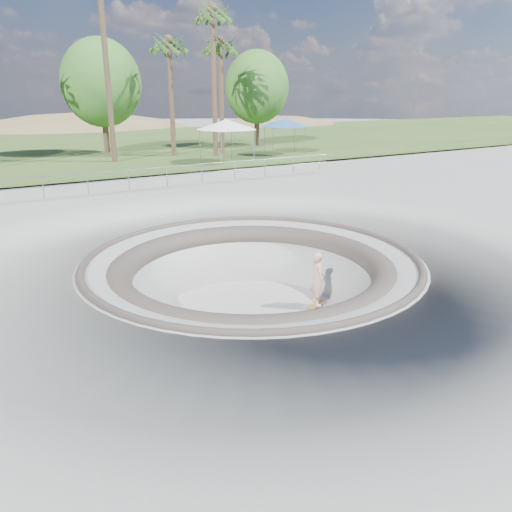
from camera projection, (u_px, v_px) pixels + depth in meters
name	position (u px, v px, depth m)	size (l,w,h in m)	color
ground	(252.00, 258.00, 15.24)	(180.00, 180.00, 0.00)	#AEAFA9
skate_bowl	(252.00, 313.00, 15.81)	(14.00, 14.00, 4.10)	#AEAFA9
grass_strip	(50.00, 149.00, 42.80)	(180.00, 36.00, 0.12)	#335020
distant_hills	(56.00, 186.00, 65.76)	(103.20, 45.00, 28.60)	brown
safety_railing	(129.00, 180.00, 24.77)	(25.00, 0.06, 1.03)	gray
skateboard	(317.00, 305.00, 16.43)	(0.87, 0.47, 0.09)	#9B673E
skater	(318.00, 279.00, 16.14)	(0.66, 0.43, 1.80)	#D8A58C
canopy_white	(226.00, 125.00, 33.29)	(5.57, 5.57, 2.83)	gray
canopy_blue	(285.00, 123.00, 37.95)	(5.03, 5.03, 2.66)	gray
palm_d	(169.00, 47.00, 35.41)	(2.60, 2.60, 8.99)	brown
palm_e	(212.00, 18.00, 34.26)	(2.60, 2.60, 10.92)	brown
palm_f	(220.00, 48.00, 36.49)	(2.60, 2.60, 8.99)	brown
bushy_tree_mid	(101.00, 83.00, 37.25)	(5.94, 5.40, 8.56)	brown
bushy_tree_right	(257.00, 87.00, 43.06)	(5.65, 5.13, 8.14)	brown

